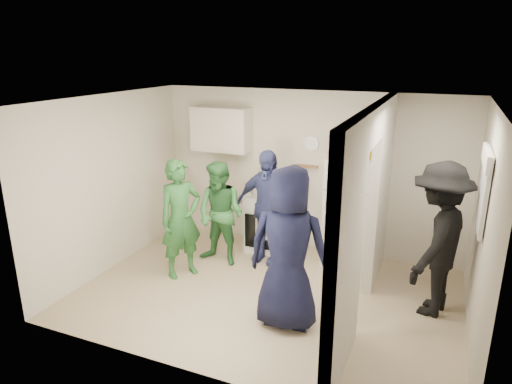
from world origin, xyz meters
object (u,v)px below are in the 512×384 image
wicker_basket (348,150)px  person_green_left (181,219)px  stove (273,222)px  person_denim (267,207)px  person_nook (438,240)px  person_green_center (221,214)px  person_navy (288,249)px  yellow_cup_stack_top (369,150)px  blue_bowl (348,140)px  fridge (350,211)px

wicker_basket → person_green_left: 2.54m
stove → person_denim: 0.59m
stove → person_nook: bearing=-21.5°
person_green_center → person_navy: size_ratio=0.81×
wicker_basket → yellow_cup_stack_top: yellow_cup_stack_top is taller
person_green_left → person_navy: person_navy is taller
person_green_left → blue_bowl: bearing=-24.0°
person_denim → person_navy: bearing=-53.9°
wicker_basket → person_green_center: size_ratio=0.23×
stove → person_green_center: size_ratio=0.59×
yellow_cup_stack_top → person_navy: 2.02m
person_green_left → person_navy: bearing=-76.4°
person_denim → stove: bearing=105.8°
wicker_basket → person_denim: size_ratio=0.20×
yellow_cup_stack_top → person_denim: bearing=-167.9°
wicker_basket → person_green_center: wicker_basket is taller
fridge → blue_bowl: 1.03m
stove → person_denim: bearing=-80.8°
person_denim → person_nook: bearing=-6.1°
stove → person_green_left: bearing=-123.4°
person_green_left → person_nook: size_ratio=0.90×
fridge → person_navy: person_navy is taller
fridge → person_nook: bearing=-37.4°
person_green_center → person_nook: bearing=1.9°
person_navy → fridge: bearing=-104.4°
person_green_left → person_green_center: person_green_left is taller
blue_bowl → person_green_left: blue_bowl is taller
stove → person_green_center: 0.98m
person_denim → person_navy: 1.70m
blue_bowl → person_nook: (1.31, -0.98, -0.91)m
yellow_cup_stack_top → person_navy: bearing=-106.8°
fridge → yellow_cup_stack_top: bearing=-24.4°
person_green_left → person_navy: size_ratio=0.88×
stove → fridge: (1.22, -0.03, 0.36)m
yellow_cup_stack_top → person_denim: yellow_cup_stack_top is taller
person_nook → person_navy: bearing=-41.8°
blue_bowl → stove: bearing=-179.0°
yellow_cup_stack_top → person_navy: size_ratio=0.13×
person_denim → person_nook: (2.36, -0.53, 0.08)m
person_green_center → blue_bowl: bearing=31.0°
blue_bowl → person_denim: size_ratio=0.14×
fridge → person_nook: (1.21, -0.93, 0.12)m
wicker_basket → person_navy: (-0.21, -1.92, -0.77)m
fridge → wicker_basket: wicker_basket is taller
person_green_left → person_green_center: bearing=1.0°
wicker_basket → yellow_cup_stack_top: (0.32, -0.15, 0.05)m
person_navy → person_nook: (1.52, 0.94, -0.01)m
blue_bowl → yellow_cup_stack_top: size_ratio=0.96×
person_denim → fridge: bearing=25.5°
blue_bowl → person_denim: 1.51m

